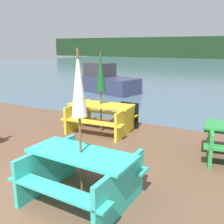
# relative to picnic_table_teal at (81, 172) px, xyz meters

# --- Properties ---
(water) EXTENTS (60.00, 50.00, 0.00)m
(water) POSITION_rel_picnic_table_teal_xyz_m (-0.90, 29.33, -0.47)
(water) COLOR slate
(water) RESTS_ON ground_plane
(picnic_table_teal) EXTENTS (1.71, 1.45, 0.79)m
(picnic_table_teal) POSITION_rel_picnic_table_teal_xyz_m (0.00, 0.00, 0.00)
(picnic_table_teal) COLOR #33B7A8
(picnic_table_teal) RESTS_ON ground_plane
(picnic_table_yellow) EXTENTS (1.84, 1.49, 0.78)m
(picnic_table_yellow) POSITION_rel_picnic_table_teal_xyz_m (-1.45, 3.05, -0.00)
(picnic_table_yellow) COLOR yellow
(picnic_table_yellow) RESTS_ON ground_plane
(umbrella_white) EXTENTS (0.23, 0.23, 2.31)m
(umbrella_white) POSITION_rel_picnic_table_teal_xyz_m (0.00, -0.00, 1.32)
(umbrella_white) COLOR brown
(umbrella_white) RESTS_ON ground_plane
(umbrella_darkgreen) EXTENTS (0.27, 0.27, 2.18)m
(umbrella_darkgreen) POSITION_rel_picnic_table_teal_xyz_m (-1.45, 3.05, 1.17)
(umbrella_darkgreen) COLOR brown
(umbrella_darkgreen) RESTS_ON ground_plane
(boat) EXTENTS (3.55, 2.26, 1.47)m
(boat) POSITION_rel_picnic_table_teal_xyz_m (-4.51, 8.75, 0.08)
(boat) COLOR #333856
(boat) RESTS_ON water
(signboard) EXTENTS (0.55, 0.08, 0.75)m
(signboard) POSITION_rel_picnic_table_teal_xyz_m (-0.90, 3.73, -0.09)
(signboard) COLOR black
(signboard) RESTS_ON ground_plane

